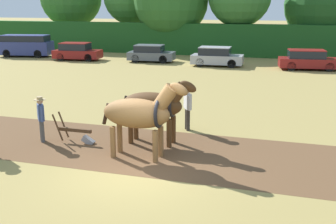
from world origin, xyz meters
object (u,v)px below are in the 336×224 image
Objects in this scene: parked_car_left at (77,52)px; plow at (78,134)px; tree_center_right at (325,5)px; farmer_at_plow at (41,116)px; parked_van at (26,45)px; parked_car_center_right at (308,60)px; parked_car_center_left at (151,54)px; draft_horse_lead_right at (155,105)px; parked_car_center at (217,57)px; farmer_beside_team at (188,104)px; tree_center_left at (171,0)px; draft_horse_lead_left at (140,113)px.

plow is at bearing -67.88° from parked_car_left.
farmer_at_plow is (-10.41, -30.60, -3.77)m from tree_center_right.
parked_van is at bearing 164.77° from parked_car_left.
farmer_at_plow is at bearing -64.90° from parked_van.
parked_car_center_right reaches higher than plow.
parked_car_center_right is (12.66, -0.55, 0.02)m from parked_car_center_left.
parked_car_center is (-1.66, 19.49, -0.65)m from draft_horse_lead_right.
farmer_beside_team is (-5.84, -27.66, -3.68)m from tree_center_right.
parked_car_center is at bearing 67.73° from farmer_beside_team.
parked_car_center is at bearing -52.70° from tree_center_left.
parked_van reaches higher than parked_car_center.
farmer_at_plow is (-3.93, 0.45, -0.51)m from draft_horse_lead_left.
parked_van is (-20.45, 18.30, 0.01)m from farmer_beside_team.
draft_horse_lead_left is at bearing -59.29° from parked_van.
farmer_beside_team is at bearing -71.47° from tree_center_left.
draft_horse_lead_left is 0.64× the size of parked_car_center_right.
tree_center_left is at bearing 124.71° from parked_car_center.
parked_van reaches higher than parked_car_center_right.
plow is 4.29m from farmer_beside_team.
tree_center_left is 14.61m from parked_van.
parked_car_center is (0.95, 20.25, 0.41)m from plow.
farmer_at_plow reaches higher than parked_car_left.
parked_van is (-19.78, 20.21, -0.34)m from draft_horse_lead_right.
farmer_beside_team is at bearing 38.66° from plow.
tree_center_right is at bearing 72.74° from plow.
draft_horse_lead_left reaches higher than farmer_beside_team.
parked_van reaches higher than farmer_at_plow.
parked_car_center reaches higher than parked_car_center_left.
tree_center_left reaches higher than draft_horse_lead_right.
plow is at bearing -82.41° from parked_car_center_left.
draft_horse_lead_right is at bearing -25.30° from farmer_at_plow.
draft_horse_lead_left is 1.92× the size of plow.
tree_center_right reaches higher than parked_car_center.
farmer_beside_team is 20.05m from parked_car_center_left.
tree_center_right is 4.86× the size of farmer_beside_team.
tree_center_left is 5.10× the size of farmer_beside_team.
parked_car_center is (12.34, 0.08, -0.00)m from parked_car_left.
parked_car_center is at bearing 86.79° from plow.
parked_car_left is at bearing 172.53° from parked_car_center_right.
plow is 1.46m from farmer_at_plow.
draft_horse_lead_right is at bearing -87.72° from parked_car_center.
parked_car_center_left is (-4.83, 21.00, 0.38)m from plow.
tree_center_right is at bearing 28.42° from parked_car_center_left.
parked_car_center_right is at bearing -31.62° from tree_center_left.
farmer_beside_team is at bearing 78.68° from draft_horse_lead_left.
tree_center_right reaches higher than parked_van.
parked_car_center is at bearing 43.83° from farmer_at_plow.
tree_center_right is at bearing 74.26° from parked_car_center_right.
draft_horse_lead_left is 29.37m from parked_van.
tree_center_right is 1.99× the size of parked_car_left.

